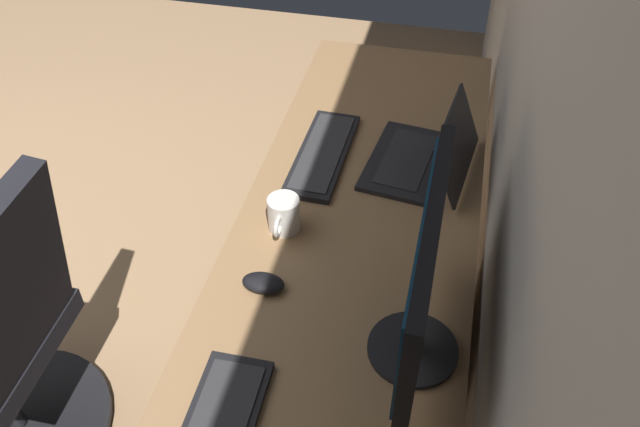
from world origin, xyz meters
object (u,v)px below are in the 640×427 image
at_px(drawer_pedestal, 349,364).
at_px(laptop_leftmost, 426,154).
at_px(mouse_spare, 263,283).
at_px(coffee_mug, 284,215).
at_px(keyboard_main, 323,154).
at_px(monitor_primary, 423,277).

distance_m(drawer_pedestal, laptop_leftmost, 0.64).
distance_m(drawer_pedestal, mouse_spare, 0.46).
height_order(drawer_pedestal, coffee_mug, coffee_mug).
distance_m(laptop_leftmost, keyboard_main, 0.30).
relative_size(drawer_pedestal, keyboard_main, 1.64).
bearing_deg(laptop_leftmost, coffee_mug, -44.06).
bearing_deg(drawer_pedestal, mouse_spare, -65.58).
xyz_separation_m(drawer_pedestal, mouse_spare, (0.09, -0.20, 0.40)).
height_order(monitor_primary, keyboard_main, monitor_primary).
xyz_separation_m(drawer_pedestal, keyboard_main, (-0.44, -0.18, 0.39)).
distance_m(monitor_primary, keyboard_main, 0.76).
height_order(keyboard_main, coffee_mug, coffee_mug).
xyz_separation_m(laptop_leftmost, coffee_mug, (0.34, -0.33, 0.00)).
bearing_deg(laptop_leftmost, mouse_spare, -30.45).
distance_m(keyboard_main, mouse_spare, 0.54).
xyz_separation_m(laptop_leftmost, keyboard_main, (0.02, -0.30, -0.04)).
bearing_deg(keyboard_main, drawer_pedestal, 22.12).
bearing_deg(coffee_mug, drawer_pedestal, 60.68).
bearing_deg(laptop_leftmost, monitor_primary, 3.81).
xyz_separation_m(monitor_primary, laptop_leftmost, (-0.65, -0.04, -0.19)).
height_order(drawer_pedestal, keyboard_main, keyboard_main).
relative_size(monitor_primary, coffee_mug, 4.45).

